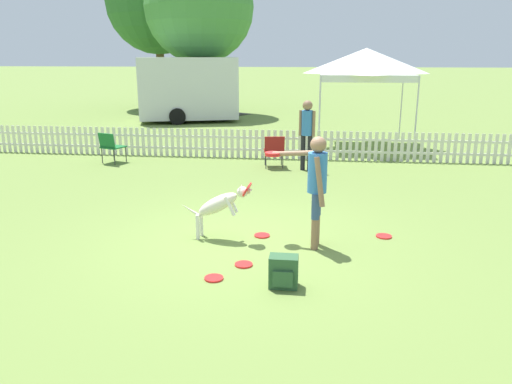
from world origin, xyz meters
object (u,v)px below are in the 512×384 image
equipment_trailer (188,88)px  tree_left_grove (157,2)px  canopy_tent_main (366,64)px  spectator_standing (307,128)px  backpack_on_grass (284,272)px  folding_chair_center (111,145)px  frisbee_near_dog (262,235)px  frisbee_far_scatter (384,236)px  folding_chair_blue_left (274,149)px  leaping_dog (220,204)px  frisbee_near_handler (244,265)px  handler_person (315,179)px  frisbee_midfield (214,278)px  tree_right_grove (199,7)px

equipment_trailer → tree_left_grove: 7.41m
canopy_tent_main → equipment_trailer: size_ratio=0.59×
spectator_standing → backpack_on_grass: bearing=107.6°
canopy_tent_main → folding_chair_center: bearing=-153.1°
frisbee_near_dog → tree_left_grove: size_ratio=0.03×
canopy_tent_main → equipment_trailer: canopy_tent_main is taller
canopy_tent_main → tree_left_grove: (-9.88, 10.92, 2.96)m
frisbee_far_scatter → folding_chair_blue_left: (-2.17, 4.84, 0.48)m
equipment_trailer → frisbee_near_dog: bearing=-87.7°
leaping_dog → equipment_trailer: bearing=-158.1°
frisbee_near_handler → tree_left_grove: 22.58m
leaping_dog → frisbee_near_dog: 0.86m
frisbee_near_dog → tree_left_grove: (-7.65, 19.41, 5.46)m
handler_person → folding_chair_center: 7.62m
leaping_dog → spectator_standing: size_ratio=0.67×
frisbee_midfield → frisbee_far_scatter: size_ratio=1.00×
frisbee_near_dog → frisbee_far_scatter: 1.93m
tree_left_grove → backpack_on_grass: bearing=-69.0°
frisbee_midfield → canopy_tent_main: (2.67, 10.13, 2.50)m
frisbee_near_dog → backpack_on_grass: size_ratio=0.61×
folding_chair_blue_left → frisbee_near_handler: bearing=82.3°
frisbee_near_handler → tree_left_grove: (-7.53, 20.58, 5.46)m
frisbee_near_handler → frisbee_midfield: bearing=-123.7°
equipment_trailer → spectator_standing: bearing=-76.2°
canopy_tent_main → frisbee_midfield: bearing=-104.8°
canopy_tent_main → tree_left_grove: 15.02m
tree_left_grove → equipment_trailer: bearing=-62.2°
folding_chair_blue_left → spectator_standing: 1.02m
folding_chair_blue_left → equipment_trailer: size_ratio=0.16×
folding_chair_blue_left → frisbee_midfield: bearing=79.5°
frisbee_far_scatter → folding_chair_center: size_ratio=0.30×
frisbee_midfield → frisbee_far_scatter: same height
tree_left_grove → frisbee_near_dog: bearing=-68.5°
folding_chair_blue_left → folding_chair_center: 4.33m
leaping_dog → canopy_tent_main: 9.35m
handler_person → spectator_standing: spectator_standing is taller
frisbee_midfield → tree_right_grove: 19.05m
canopy_tent_main → frisbee_far_scatter: bearing=-92.1°
equipment_trailer → leaping_dog: bearing=-90.2°
equipment_trailer → handler_person: bearing=-85.2°
frisbee_far_scatter → backpack_on_grass: backpack_on_grass is taller
frisbee_midfield → frisbee_near_dog: bearing=74.9°
handler_person → frisbee_far_scatter: size_ratio=6.77×
backpack_on_grass → equipment_trailer: equipment_trailer is taller
frisbee_near_handler → canopy_tent_main: bearing=76.3°
frisbee_near_dog → frisbee_midfield: same height
frisbee_near_dog → frisbee_near_handler: bearing=-96.1°
frisbee_near_dog → frisbee_far_scatter: size_ratio=1.00×
handler_person → canopy_tent_main: size_ratio=0.56×
spectator_standing → leaping_dog: bearing=95.2°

